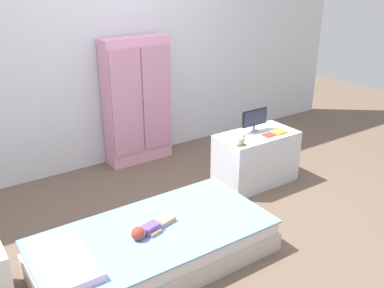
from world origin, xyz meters
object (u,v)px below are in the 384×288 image
(tv_monitor, at_px, (255,118))
(book_yellow, at_px, (278,132))
(doll, at_px, (146,230))
(wardrobe, at_px, (137,101))
(bed, at_px, (154,246))
(tv_stand, at_px, (256,158))
(book_red, at_px, (269,135))
(rocking_horse_toy, at_px, (242,140))

(tv_monitor, distance_m, book_yellow, 0.26)
(doll, relative_size, book_yellow, 2.69)
(wardrobe, bearing_deg, bed, -114.28)
(doll, distance_m, book_yellow, 1.77)
(doll, xyz_separation_m, tv_stand, (1.51, 0.54, -0.04))
(bed, distance_m, book_red, 1.61)
(wardrobe, relative_size, tv_monitor, 4.59)
(tv_stand, height_order, tv_monitor, tv_monitor)
(rocking_horse_toy, bearing_deg, wardrobe, 107.03)
(tv_stand, xyz_separation_m, rocking_horse_toy, (-0.31, -0.14, 0.31))
(wardrobe, xyz_separation_m, book_red, (0.76, -1.22, -0.15))
(doll, bearing_deg, book_red, 15.86)
(tv_stand, distance_m, book_red, 0.29)
(doll, bearing_deg, rocking_horse_toy, 18.54)
(book_yellow, bearing_deg, bed, -165.14)
(bed, bearing_deg, wardrobe, 65.72)
(wardrobe, height_order, rocking_horse_toy, wardrobe)
(bed, xyz_separation_m, book_red, (1.50, 0.43, 0.39))
(doll, xyz_separation_m, book_yellow, (1.70, 0.45, 0.23))
(wardrobe, height_order, book_yellow, wardrobe)
(wardrobe, bearing_deg, tv_monitor, -55.58)
(book_red, bearing_deg, doll, -164.14)
(bed, relative_size, rocking_horse_toy, 15.79)
(tv_monitor, relative_size, book_red, 2.61)
(bed, relative_size, wardrobe, 1.27)
(doll, bearing_deg, tv_stand, 19.73)
(doll, relative_size, book_red, 3.46)
(doll, height_order, rocking_horse_toy, rocking_horse_toy)
(doll, height_order, book_yellow, book_yellow)
(rocking_horse_toy, bearing_deg, doll, -161.46)
(tv_stand, bearing_deg, tv_monitor, 74.52)
(wardrobe, distance_m, rocking_horse_toy, 1.33)
(bed, xyz_separation_m, wardrobe, (0.74, 1.65, 0.55))
(book_red, bearing_deg, rocking_horse_toy, -173.25)
(tv_stand, height_order, rocking_horse_toy, rocking_horse_toy)
(doll, distance_m, rocking_horse_toy, 1.30)
(wardrobe, distance_m, tv_stand, 1.39)
(bed, relative_size, book_yellow, 11.83)
(wardrobe, relative_size, book_yellow, 9.31)
(book_red, bearing_deg, tv_stand, 121.56)
(wardrobe, height_order, tv_stand, wardrobe)
(tv_stand, bearing_deg, rocking_horse_toy, -155.88)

